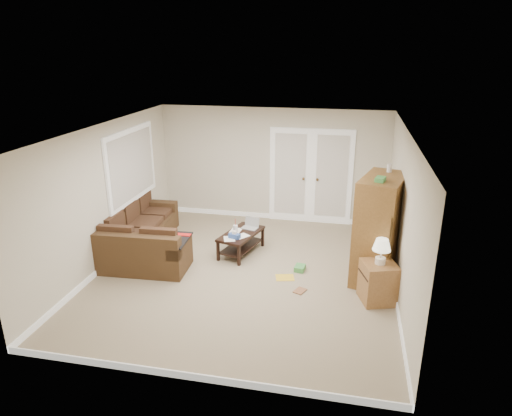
% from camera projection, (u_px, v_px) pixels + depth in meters
% --- Properties ---
extents(floor, '(5.50, 5.50, 0.00)m').
position_uv_depth(floor, '(245.00, 273.00, 7.93)').
color(floor, gray).
rests_on(floor, ground).
extents(ceiling, '(5.00, 5.50, 0.02)m').
position_uv_depth(ceiling, '(244.00, 130.00, 7.08)').
color(ceiling, white).
rests_on(ceiling, wall_back).
extents(wall_left, '(0.02, 5.50, 2.50)m').
position_uv_depth(wall_left, '(105.00, 196.00, 7.98)').
color(wall_left, beige).
rests_on(wall_left, floor).
extents(wall_right, '(0.02, 5.50, 2.50)m').
position_uv_depth(wall_right, '(402.00, 216.00, 7.03)').
color(wall_right, beige).
rests_on(wall_right, floor).
extents(wall_back, '(5.00, 0.02, 2.50)m').
position_uv_depth(wall_back, '(273.00, 165.00, 10.04)').
color(wall_back, beige).
rests_on(wall_back, floor).
extents(wall_front, '(5.00, 0.02, 2.50)m').
position_uv_depth(wall_front, '(188.00, 288.00, 4.97)').
color(wall_front, beige).
rests_on(wall_front, floor).
extents(baseboards, '(5.00, 5.50, 0.10)m').
position_uv_depth(baseboards, '(245.00, 271.00, 7.91)').
color(baseboards, white).
rests_on(baseboards, floor).
extents(french_doors, '(1.80, 0.05, 2.13)m').
position_uv_depth(french_doors, '(311.00, 177.00, 9.92)').
color(french_doors, white).
rests_on(french_doors, floor).
extents(window_left, '(0.05, 1.92, 1.42)m').
position_uv_depth(window_left, '(132.00, 166.00, 8.79)').
color(window_left, white).
rests_on(window_left, wall_left).
extents(sectional_sofa, '(1.77, 2.51, 0.76)m').
position_uv_depth(sectional_sofa, '(142.00, 239.00, 8.58)').
color(sectional_sofa, '#48311C').
rests_on(sectional_sofa, floor).
extents(coffee_table, '(0.77, 1.13, 0.70)m').
position_uv_depth(coffee_table, '(242.00, 242.00, 8.64)').
color(coffee_table, black).
rests_on(coffee_table, floor).
extents(tv_armoire, '(0.90, 1.24, 1.92)m').
position_uv_depth(tv_armoire, '(379.00, 229.00, 7.48)').
color(tv_armoire, brown).
rests_on(tv_armoire, floor).
extents(side_cabinet, '(0.62, 0.62, 1.04)m').
position_uv_depth(side_cabinet, '(378.00, 279.00, 6.96)').
color(side_cabinet, olive).
rests_on(side_cabinet, floor).
extents(space_heater, '(0.15, 0.13, 0.31)m').
position_uv_depth(space_heater, '(366.00, 224.00, 9.70)').
color(space_heater, silver).
rests_on(space_heater, floor).
extents(floor_magazine, '(0.36, 0.31, 0.01)m').
position_uv_depth(floor_magazine, '(285.00, 278.00, 7.78)').
color(floor_magazine, gold).
rests_on(floor_magazine, floor).
extents(floor_greenbox, '(0.19, 0.24, 0.09)m').
position_uv_depth(floor_greenbox, '(300.00, 268.00, 8.01)').
color(floor_greenbox, '#449746').
rests_on(floor_greenbox, floor).
extents(floor_book, '(0.23, 0.26, 0.02)m').
position_uv_depth(floor_book, '(296.00, 289.00, 7.39)').
color(floor_book, brown).
rests_on(floor_book, floor).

